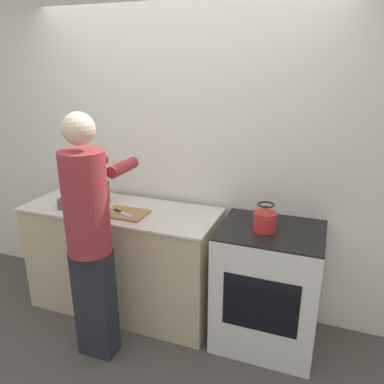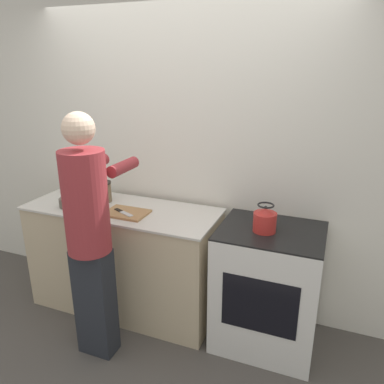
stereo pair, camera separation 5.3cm
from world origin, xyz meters
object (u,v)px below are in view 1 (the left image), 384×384
Objects in this scene: person at (90,232)px; canister_jar at (101,192)px; knife at (122,213)px; kettle at (265,219)px; bowl_prep at (66,203)px; cutting_board at (126,213)px; oven at (267,287)px.

canister_jar is at bearing 117.33° from person.
kettle is at bearing 28.98° from knife.
kettle is 1.60m from bowl_prep.
bowl_prep is (-1.60, -0.11, -0.06)m from kettle.
knife is 1.48× the size of bowl_prep.
canister_jar is at bearing 48.23° from bowl_prep.
knife is at bearing -31.73° from canister_jar.
cutting_board is at bearing 79.82° from knife.
oven is 0.56m from kettle.
person is at bearing -62.67° from canister_jar.
knife is (-0.02, -0.02, 0.01)m from cutting_board.
canister_jar is at bearing 152.51° from cutting_board.
bowl_prep is at bearing -175.04° from oven.
person is at bearing -154.01° from oven.
person is at bearing -91.89° from cutting_board.
canister_jar is (0.19, 0.21, 0.05)m from bowl_prep.
knife is (-1.13, -0.13, 0.48)m from oven.
kettle reaches higher than canister_jar.
kettle reaches higher than knife.
oven is 4.70× the size of kettle.
canister_jar reaches higher than cutting_board.
kettle is at bearing 3.58° from cutting_board.
bowl_prep is (-1.65, -0.14, 0.50)m from oven.
knife reaches higher than cutting_board.
cutting_board is 1.08m from kettle.
bowl_prep is 0.29m from canister_jar.
knife is at bearing 90.15° from person.
oven is 1.56m from canister_jar.
oven is 6.71× the size of bowl_prep.
kettle is at bearing 3.80° from bowl_prep.
cutting_board is 0.39m from canister_jar.
canister_jar is at bearing 175.60° from kettle.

